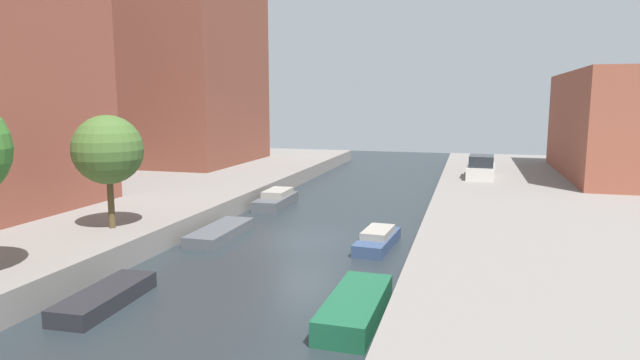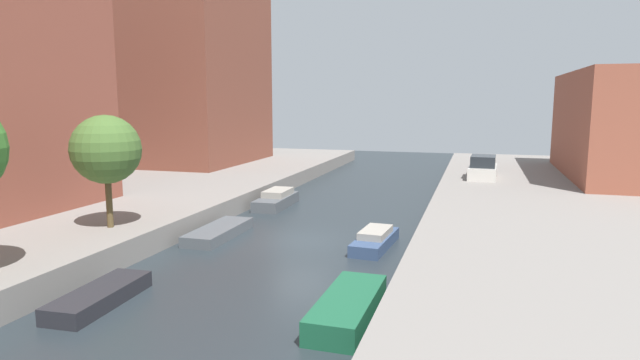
% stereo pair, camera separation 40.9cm
% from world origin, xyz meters
% --- Properties ---
extents(ground_plane, '(84.00, 84.00, 0.00)m').
position_xyz_m(ground_plane, '(0.00, 0.00, 0.00)').
color(ground_plane, '#232B30').
extents(quay_left, '(20.00, 64.00, 1.00)m').
position_xyz_m(quay_left, '(-15.00, 0.00, 0.50)').
color(quay_left, gray).
rests_on(quay_left, ground_plane).
extents(apartment_tower_far, '(10.00, 12.22, 23.46)m').
position_xyz_m(apartment_tower_far, '(-16.00, 18.18, 12.73)').
color(apartment_tower_far, brown).
rests_on(apartment_tower_far, quay_left).
extents(street_tree_2, '(2.75, 2.75, 4.55)m').
position_xyz_m(street_tree_2, '(-6.96, -3.66, 4.16)').
color(street_tree_2, brown).
rests_on(street_tree_2, quay_left).
extents(parked_car, '(1.92, 4.21, 1.51)m').
position_xyz_m(parked_car, '(7.59, 15.15, 1.63)').
color(parked_car, beige).
rests_on(parked_car, quay_right).
extents(moored_boat_left_2, '(1.46, 3.77, 0.51)m').
position_xyz_m(moored_boat_left_2, '(-3.51, -8.63, 0.25)').
color(moored_boat_left_2, '#232328').
rests_on(moored_boat_left_2, ground_plane).
extents(moored_boat_left_3, '(1.51, 4.38, 0.48)m').
position_xyz_m(moored_boat_left_3, '(-3.82, -0.37, 0.24)').
color(moored_boat_left_3, '#4C5156').
rests_on(moored_boat_left_3, ground_plane).
extents(moored_boat_left_4, '(1.54, 4.17, 0.97)m').
position_xyz_m(moored_boat_left_4, '(-3.85, 6.86, 0.41)').
color(moored_boat_left_4, '#4C5156').
rests_on(moored_boat_left_4, ground_plane).
extents(moored_boat_right_2, '(1.47, 4.19, 0.68)m').
position_xyz_m(moored_boat_right_2, '(3.92, -7.53, 0.34)').
color(moored_boat_right_2, '#195638').
rests_on(moored_boat_right_2, ground_plane).
extents(moored_boat_right_3, '(1.48, 3.83, 0.78)m').
position_xyz_m(moored_boat_right_3, '(3.26, -0.03, 0.33)').
color(moored_boat_right_3, '#33476B').
rests_on(moored_boat_right_3, ground_plane).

